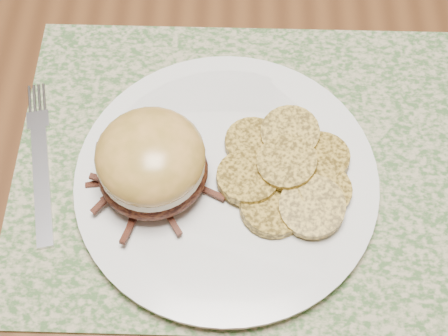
{
  "coord_description": "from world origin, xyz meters",
  "views": [
    {
      "loc": [
        -0.04,
        -0.54,
        1.27
      ],
      "look_at": [
        -0.04,
        -0.28,
        0.79
      ],
      "focal_mm": 50.0,
      "sensor_mm": 36.0,
      "label": 1
    }
  ],
  "objects_px": {
    "dining_table": "(264,19)",
    "fork": "(40,160)",
    "dinner_plate": "(226,180)",
    "pork_sandwich": "(152,163)"
  },
  "relations": [
    {
      "from": "dining_table",
      "to": "fork",
      "type": "height_order",
      "value": "fork"
    },
    {
      "from": "fork",
      "to": "dinner_plate",
      "type": "bearing_deg",
      "value": -19.15
    },
    {
      "from": "dining_table",
      "to": "dinner_plate",
      "type": "bearing_deg",
      "value": -98.38
    },
    {
      "from": "pork_sandwich",
      "to": "fork",
      "type": "bearing_deg",
      "value": 141.92
    },
    {
      "from": "dinner_plate",
      "to": "fork",
      "type": "distance_m",
      "value": 0.18
    },
    {
      "from": "dining_table",
      "to": "fork",
      "type": "xyz_separation_m",
      "value": [
        -0.22,
        -0.26,
        0.09
      ]
    },
    {
      "from": "fork",
      "to": "dining_table",
      "type": "bearing_deg",
      "value": 37.48
    },
    {
      "from": "dining_table",
      "to": "dinner_plate",
      "type": "height_order",
      "value": "dinner_plate"
    },
    {
      "from": "dinner_plate",
      "to": "fork",
      "type": "height_order",
      "value": "dinner_plate"
    },
    {
      "from": "dining_table",
      "to": "pork_sandwich",
      "type": "bearing_deg",
      "value": -110.1
    }
  ]
}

